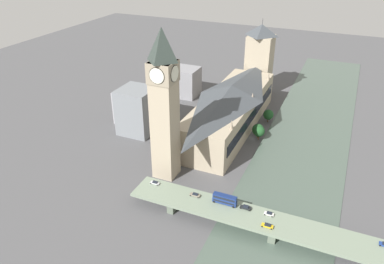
{
  "coord_description": "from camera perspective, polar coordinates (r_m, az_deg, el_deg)",
  "views": [
    {
      "loc": [
        -45.75,
        194.91,
        110.23
      ],
      "look_at": [
        22.53,
        39.44,
        19.11
      ],
      "focal_mm": 35.0,
      "sensor_mm": 36.0,
      "label": 1
    }
  ],
  "objects": [
    {
      "name": "city_block_center",
      "position": [
        230.36,
        -8.33,
        3.25
      ],
      "size": [
        20.21,
        20.61,
        28.24
      ],
      "color": "slate",
      "rests_on": "ground_plane"
    },
    {
      "name": "car_southbound_mid",
      "position": [
        177.41,
        -5.66,
        -7.7
      ],
      "size": [
        4.37,
        1.75,
        1.31
      ],
      "color": "silver",
      "rests_on": "road_bridge"
    },
    {
      "name": "victoria_tower",
      "position": [
        288.17,
        10.21,
        10.79
      ],
      "size": [
        18.06,
        18.06,
        56.08
      ],
      "color": "tan",
      "rests_on": "ground_plane"
    },
    {
      "name": "car_northbound_lead",
      "position": [
        169.15,
        0.48,
        -9.56
      ],
      "size": [
        4.61,
        1.75,
        1.39
      ],
      "color": "slate",
      "rests_on": "road_bridge"
    },
    {
      "name": "parliament_hall",
      "position": [
        233.1,
        5.91,
        3.76
      ],
      "size": [
        28.87,
        104.71,
        28.86
      ],
      "color": "tan",
      "rests_on": "ground_plane"
    },
    {
      "name": "tree_embankment_near",
      "position": [
        248.23,
        11.56,
        2.61
      ],
      "size": [
        6.71,
        6.71,
        8.67
      ],
      "color": "brown",
      "rests_on": "ground_plane"
    },
    {
      "name": "car_northbound_tail",
      "position": [
        162.57,
        11.66,
        -12.1
      ],
      "size": [
        4.03,
        1.78,
        1.36
      ],
      "color": "silver",
      "rests_on": "road_bridge"
    },
    {
      "name": "double_decker_bus_mid",
      "position": [
        164.43,
        5.02,
        -10.15
      ],
      "size": [
        10.68,
        2.51,
        4.61
      ],
      "color": "navy",
      "rests_on": "road_bridge"
    },
    {
      "name": "ground_plane",
      "position": [
        228.55,
        9.19,
        -1.01
      ],
      "size": [
        600.0,
        600.0,
        0.0
      ],
      "primitive_type": "plane",
      "color": "#4C4C4F"
    },
    {
      "name": "car_northbound_mid",
      "position": [
        156.85,
        11.42,
        -13.81
      ],
      "size": [
        4.7,
        1.8,
        1.44
      ],
      "color": "gold",
      "rests_on": "road_bridge"
    },
    {
      "name": "tree_embankment_mid",
      "position": [
        225.18,
        10.19,
        0.12
      ],
      "size": [
        6.76,
        6.76,
        9.27
      ],
      "color": "brown",
      "rests_on": "ground_plane"
    },
    {
      "name": "car_southbound_tail",
      "position": [
        163.95,
        8.17,
        -11.3
      ],
      "size": [
        4.74,
        1.9,
        1.54
      ],
      "color": "black",
      "rests_on": "road_bridge"
    },
    {
      "name": "road_bridge",
      "position": [
        160.65,
        12.61,
        -13.67
      ],
      "size": [
        128.8,
        15.04,
        5.91
      ],
      "color": "#5D6A59",
      "rests_on": "ground_plane"
    },
    {
      "name": "city_block_east",
      "position": [
        244.09,
        -7.5,
        3.89
      ],
      "size": [
        32.05,
        22.08,
        21.32
      ],
      "color": "#939399",
      "rests_on": "ground_plane"
    },
    {
      "name": "river_water",
      "position": [
        224.39,
        16.62,
        -2.47
      ],
      "size": [
        48.4,
        360.0,
        0.3
      ],
      "primitive_type": "cube",
      "color": "#47564C",
      "rests_on": "ground_plane"
    },
    {
      "name": "city_block_west",
      "position": [
        283.18,
        -1.01,
        7.63
      ],
      "size": [
        19.16,
        18.12,
        21.37
      ],
      "color": "gray",
      "rests_on": "ground_plane"
    },
    {
      "name": "tree_embankment_far",
      "position": [
        227.04,
        10.02,
        0.34
      ],
      "size": [
        7.17,
        7.17,
        9.29
      ],
      "color": "brown",
      "rests_on": "ground_plane"
    },
    {
      "name": "clock_tower",
      "position": [
        174.97,
        -4.28,
        4.57
      ],
      "size": [
        12.06,
        12.06,
        74.97
      ],
      "color": "tan",
      "rests_on": "ground_plane"
    }
  ]
}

